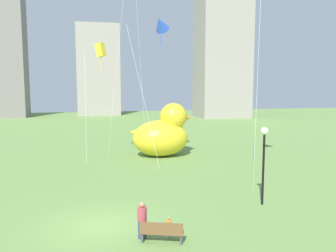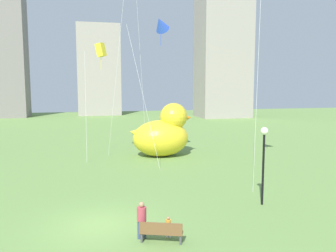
{
  "view_description": "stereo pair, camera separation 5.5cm",
  "coord_description": "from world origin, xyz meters",
  "px_view_note": "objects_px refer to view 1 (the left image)",
  "views": [
    {
      "loc": [
        -0.4,
        -15.47,
        6.39
      ],
      "look_at": [
        4.64,
        6.2,
        3.76
      ],
      "focal_mm": 36.94,
      "sensor_mm": 36.0,
      "label": 1
    },
    {
      "loc": [
        -0.34,
        -15.48,
        6.39
      ],
      "look_at": [
        4.64,
        6.2,
        3.76
      ],
      "focal_mm": 36.94,
      "sensor_mm": 36.0,
      "label": 2
    }
  ],
  "objects_px": {
    "person_child": "(169,226)",
    "kite_blue": "(161,24)",
    "giant_inflatable_duck": "(163,134)",
    "park_bench": "(162,232)",
    "lamppost": "(264,148)",
    "person_adult": "(142,218)",
    "kite_yellow": "(100,51)"
  },
  "relations": [
    {
      "from": "lamppost",
      "to": "kite_blue",
      "type": "distance_m",
      "value": 14.41
    },
    {
      "from": "kite_yellow",
      "to": "giant_inflatable_duck",
      "type": "bearing_deg",
      "value": -1.6
    },
    {
      "from": "person_adult",
      "to": "giant_inflatable_duck",
      "type": "xyz_separation_m",
      "value": [
        4.42,
        16.42,
        1.17
      ]
    },
    {
      "from": "person_adult",
      "to": "lamppost",
      "type": "xyz_separation_m",
      "value": [
        6.94,
        2.66,
        2.2
      ]
    },
    {
      "from": "giant_inflatable_duck",
      "to": "kite_blue",
      "type": "height_order",
      "value": "kite_blue"
    },
    {
      "from": "park_bench",
      "to": "person_adult",
      "type": "xyz_separation_m",
      "value": [
        -0.71,
        0.59,
        0.4
      ]
    },
    {
      "from": "person_child",
      "to": "lamppost",
      "type": "height_order",
      "value": "lamppost"
    },
    {
      "from": "person_child",
      "to": "kite_blue",
      "type": "relative_size",
      "value": 0.08
    },
    {
      "from": "park_bench",
      "to": "person_child",
      "type": "bearing_deg",
      "value": 46.92
    },
    {
      "from": "kite_blue",
      "to": "lamppost",
      "type": "bearing_deg",
      "value": -74.47
    },
    {
      "from": "person_adult",
      "to": "kite_blue",
      "type": "relative_size",
      "value": 0.13
    },
    {
      "from": "giant_inflatable_duck",
      "to": "kite_yellow",
      "type": "distance_m",
      "value": 9.03
    },
    {
      "from": "person_adult",
      "to": "kite_blue",
      "type": "bearing_deg",
      "value": 75.04
    },
    {
      "from": "person_child",
      "to": "giant_inflatable_duck",
      "type": "bearing_deg",
      "value": 78.66
    },
    {
      "from": "giant_inflatable_duck",
      "to": "lamppost",
      "type": "xyz_separation_m",
      "value": [
        2.52,
        -13.75,
        1.03
      ]
    },
    {
      "from": "person_adult",
      "to": "lamppost",
      "type": "relative_size",
      "value": 0.38
    },
    {
      "from": "person_child",
      "to": "kite_blue",
      "type": "height_order",
      "value": "kite_blue"
    },
    {
      "from": "park_bench",
      "to": "person_child",
      "type": "xyz_separation_m",
      "value": [
        0.39,
        0.42,
        0.03
      ]
    },
    {
      "from": "kite_blue",
      "to": "giant_inflatable_duck",
      "type": "bearing_deg",
      "value": 74.25
    },
    {
      "from": "giant_inflatable_duck",
      "to": "kite_blue",
      "type": "relative_size",
      "value": 0.48
    },
    {
      "from": "person_child",
      "to": "lamppost",
      "type": "distance_m",
      "value": 6.99
    },
    {
      "from": "park_bench",
      "to": "giant_inflatable_duck",
      "type": "bearing_deg",
      "value": 77.67
    },
    {
      "from": "person_child",
      "to": "kite_blue",
      "type": "xyz_separation_m",
      "value": [
        2.67,
        14.27,
        10.74
      ]
    },
    {
      "from": "park_bench",
      "to": "giant_inflatable_duck",
      "type": "relative_size",
      "value": 0.31
    },
    {
      "from": "person_adult",
      "to": "kite_yellow",
      "type": "relative_size",
      "value": 0.16
    },
    {
      "from": "park_bench",
      "to": "lamppost",
      "type": "distance_m",
      "value": 7.5
    },
    {
      "from": "person_child",
      "to": "kite_blue",
      "type": "bearing_deg",
      "value": 79.39
    },
    {
      "from": "park_bench",
      "to": "kite_blue",
      "type": "bearing_deg",
      "value": 78.23
    },
    {
      "from": "park_bench",
      "to": "kite_blue",
      "type": "xyz_separation_m",
      "value": [
        3.06,
        14.69,
        10.77
      ]
    },
    {
      "from": "kite_blue",
      "to": "kite_yellow",
      "type": "height_order",
      "value": "kite_blue"
    },
    {
      "from": "person_adult",
      "to": "kite_blue",
      "type": "height_order",
      "value": "kite_blue"
    },
    {
      "from": "park_bench",
      "to": "person_child",
      "type": "relative_size",
      "value": 1.95
    }
  ]
}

